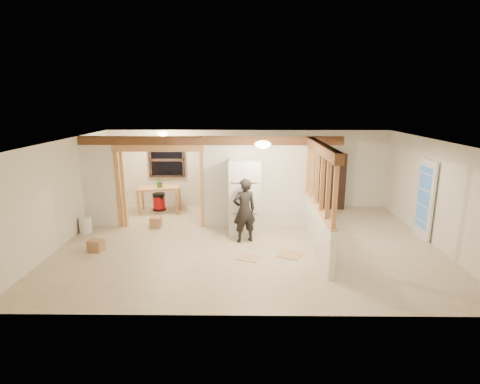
{
  "coord_description": "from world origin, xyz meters",
  "views": [
    {
      "loc": [
        -0.11,
        -8.69,
        3.41
      ],
      "look_at": [
        -0.21,
        0.4,
        1.18
      ],
      "focal_mm": 28.0,
      "sensor_mm": 36.0,
      "label": 1
    }
  ],
  "objects_px": {
    "bookshelf": "(331,181)",
    "shop_vac": "(159,202)",
    "woman": "(244,210)",
    "refrigerator": "(245,197)",
    "work_table": "(159,200)"
  },
  "relations": [
    {
      "from": "woman",
      "to": "refrigerator",
      "type": "bearing_deg",
      "value": -111.35
    },
    {
      "from": "woman",
      "to": "bookshelf",
      "type": "xyz_separation_m",
      "value": [
        2.77,
        2.97,
        0.09
      ]
    },
    {
      "from": "bookshelf",
      "to": "shop_vac",
      "type": "bearing_deg",
      "value": -177.28
    },
    {
      "from": "refrigerator",
      "to": "bookshelf",
      "type": "distance_m",
      "value": 3.58
    },
    {
      "from": "work_table",
      "to": "shop_vac",
      "type": "distance_m",
      "value": 0.27
    },
    {
      "from": "woman",
      "to": "bookshelf",
      "type": "distance_m",
      "value": 4.06
    },
    {
      "from": "shop_vac",
      "to": "bookshelf",
      "type": "height_order",
      "value": "bookshelf"
    },
    {
      "from": "shop_vac",
      "to": "woman",
      "type": "bearing_deg",
      "value": -44.92
    },
    {
      "from": "work_table",
      "to": "refrigerator",
      "type": "bearing_deg",
      "value": -45.99
    },
    {
      "from": "work_table",
      "to": "bookshelf",
      "type": "bearing_deg",
      "value": -6.86
    },
    {
      "from": "bookshelf",
      "to": "work_table",
      "type": "bearing_deg",
      "value": -174.86
    },
    {
      "from": "refrigerator",
      "to": "shop_vac",
      "type": "bearing_deg",
      "value": 143.46
    },
    {
      "from": "shop_vac",
      "to": "bookshelf",
      "type": "relative_size",
      "value": 0.31
    },
    {
      "from": "work_table",
      "to": "shop_vac",
      "type": "relative_size",
      "value": 2.31
    },
    {
      "from": "refrigerator",
      "to": "shop_vac",
      "type": "height_order",
      "value": "refrigerator"
    }
  ]
}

